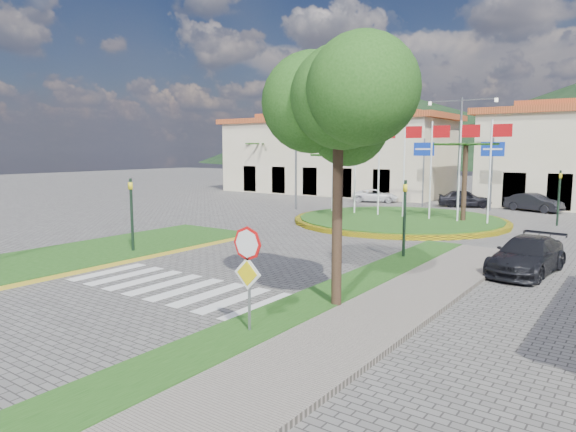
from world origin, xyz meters
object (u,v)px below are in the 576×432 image
Objects in this scene: white_van at (375,196)px; car_dark_a at (465,198)px; car_dark_b at (534,203)px; roundabout_island at (399,219)px; stop_sign at (248,263)px; deciduous_tree at (338,119)px; car_side_right at (527,255)px.

white_van is 7.27m from car_dark_a.
car_dark_a reaches higher than car_dark_b.
roundabout_island reaches higher than car_dark_a.
stop_sign is 31.06m from car_dark_a.
car_side_right is (3.40, 7.59, -4.53)m from deciduous_tree.
roundabout_island is at bearing 107.91° from deciduous_tree.
deciduous_tree is at bearing 169.03° from car_dark_a.
stop_sign is 0.69× the size of white_van.
roundabout_island is 1.87× the size of deciduous_tree.
white_van is (-12.07, 27.21, -4.65)m from deciduous_tree.
car_dark_b is at bearing 105.56° from car_side_right.
stop_sign reaches higher than car_dark_b.
roundabout_island is 20.69m from stop_sign.
car_side_right is at bearing -178.61° from car_dark_a.
car_dark_b is 0.87× the size of car_side_right.
car_dark_b reaches higher than white_van.
car_dark_a is 1.01× the size of car_dark_b.
deciduous_tree is at bearing -108.08° from car_side_right.
car_dark_a is at bearing 108.17° from car_dark_b.
roundabout_island is 3.28× the size of car_dark_b.
roundabout_island is 12.96m from car_side_right.
car_dark_a reaches higher than white_van.
roundabout_island is 12.15m from white_van.
deciduous_tree is 1.78× the size of white_van.
roundabout_island is 18.55m from deciduous_tree.
white_van is 0.86× the size of car_side_right.
deciduous_tree reaches higher than car_side_right.
car_side_right is (4.00, 10.63, -1.15)m from stop_sign.
roundabout_island reaches higher than car_side_right.
car_dark_b is at bearing -112.67° from white_van.
deciduous_tree is (5.50, -17.00, 5.00)m from roundabout_island.
car_dark_b is (4.86, -0.02, -0.03)m from car_dark_a.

